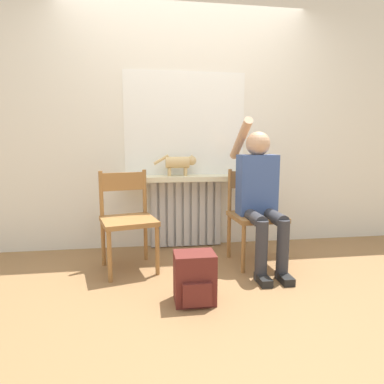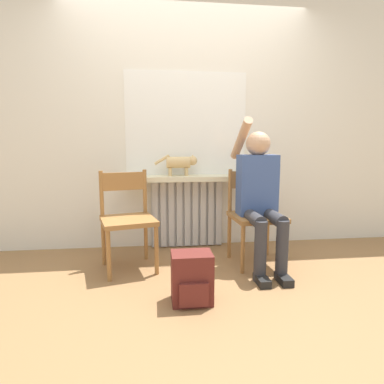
{
  "view_description": "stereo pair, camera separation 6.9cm",
  "coord_description": "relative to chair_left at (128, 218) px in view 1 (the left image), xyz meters",
  "views": [
    {
      "loc": [
        -0.42,
        -2.19,
        1.09
      ],
      "look_at": [
        0.0,
        0.7,
        0.66
      ],
      "focal_mm": 30.0,
      "sensor_mm": 36.0,
      "label": 1
    },
    {
      "loc": [
        -0.35,
        -2.2,
        1.09
      ],
      "look_at": [
        0.0,
        0.7,
        0.66
      ],
      "focal_mm": 30.0,
      "sensor_mm": 36.0,
      "label": 2
    }
  ],
  "objects": [
    {
      "name": "radiator",
      "position": [
        0.58,
        0.56,
        -0.1
      ],
      "size": [
        0.76,
        0.08,
        0.72
      ],
      "color": "silver",
      "rests_on": "ground_plane"
    },
    {
      "name": "person",
      "position": [
        1.16,
        -0.1,
        0.22
      ],
      "size": [
        0.36,
        0.95,
        1.33
      ],
      "color": "#333338",
      "rests_on": "ground_plane"
    },
    {
      "name": "wall_with_window",
      "position": [
        0.58,
        0.64,
        0.89
      ],
      "size": [
        7.0,
        0.06,
        2.7
      ],
      "color": "white",
      "rests_on": "ground_plane"
    },
    {
      "name": "window_glass",
      "position": [
        0.58,
        0.61,
        0.85
      ],
      "size": [
        1.26,
        0.01,
        1.06
      ],
      "color": "white",
      "rests_on": "windowsill"
    },
    {
      "name": "backpack",
      "position": [
        0.49,
        -0.7,
        -0.28
      ],
      "size": [
        0.28,
        0.24,
        0.35
      ],
      "color": "maroon",
      "rests_on": "ground_plane"
    },
    {
      "name": "cat",
      "position": [
        0.51,
        0.48,
        0.45
      ],
      "size": [
        0.44,
        0.11,
        0.22
      ],
      "color": "#DBB77A",
      "rests_on": "windowsill"
    },
    {
      "name": "windowsill",
      "position": [
        0.58,
        0.47,
        0.29
      ],
      "size": [
        1.31,
        0.27,
        0.05
      ],
      "color": "beige",
      "rests_on": "radiator"
    },
    {
      "name": "ground_plane",
      "position": [
        0.58,
        -0.59,
        -0.46
      ],
      "size": [
        12.0,
        12.0,
        0.0
      ],
      "primitive_type": "plane",
      "color": "olive"
    },
    {
      "name": "chair_right",
      "position": [
        1.16,
        0.0,
        0.0
      ],
      "size": [
        0.47,
        0.47,
        0.86
      ],
      "rotation": [
        0.0,
        0.0,
        0.06
      ],
      "color": "#9E6B38",
      "rests_on": "ground_plane"
    },
    {
      "name": "chair_left",
      "position": [
        0.0,
        0.0,
        0.0
      ],
      "size": [
        0.54,
        0.54,
        0.86
      ],
      "rotation": [
        0.0,
        0.0,
        0.25
      ],
      "color": "#9E6B38",
      "rests_on": "ground_plane"
    }
  ]
}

